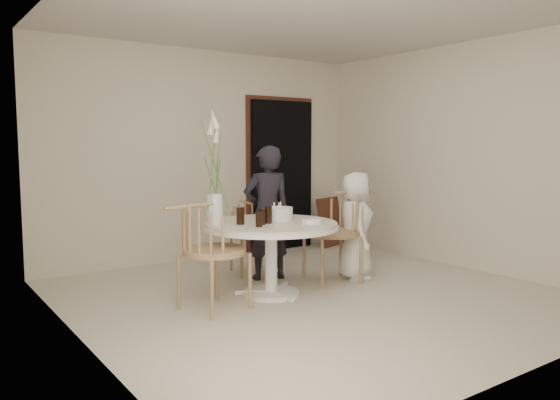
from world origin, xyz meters
TOP-DOWN VIEW (x-y plane):
  - ground at (0.00, 0.00)m, footprint 4.50×4.50m
  - room_shell at (0.00, 0.00)m, footprint 4.50×4.50m
  - doorway at (1.15, 2.19)m, footprint 1.00×0.10m
  - door_trim at (1.15, 2.23)m, footprint 1.12×0.03m
  - table at (-0.35, 0.25)m, footprint 1.33×1.33m
  - picture_frame at (1.86, 1.95)m, footprint 0.56×0.31m
  - chair_far at (0.02, 1.27)m, footprint 0.52×0.55m
  - chair_right at (0.63, 0.28)m, footprint 0.67×0.64m
  - chair_left at (-1.17, 0.13)m, footprint 0.66×0.62m
  - girl at (-0.01, 0.83)m, footprint 0.61×0.47m
  - boy at (0.79, 0.26)m, footprint 0.63×0.69m
  - birthday_cake at (-0.21, 0.32)m, footprint 0.28×0.28m
  - cola_tumbler_a at (-0.61, 0.07)m, footprint 0.07×0.07m
  - cola_tumbler_b at (-0.52, 0.16)m, footprint 0.09×0.09m
  - cola_tumbler_c at (-0.67, 0.30)m, footprint 0.10×0.10m
  - cola_tumbler_d at (-0.41, 0.21)m, footprint 0.08×0.08m
  - plate_stack at (-0.07, -0.04)m, footprint 0.25×0.25m
  - flower_vase at (-0.86, 0.45)m, footprint 0.16×0.16m

SIDE VIEW (x-z plane):
  - ground at x=0.00m, z-range 0.00..0.00m
  - picture_frame at x=1.86m, z-range 0.00..0.71m
  - chair_far at x=0.02m, z-range 0.12..0.95m
  - boy at x=0.79m, z-range 0.00..1.19m
  - table at x=-0.35m, z-range 0.25..0.98m
  - chair_left at x=-1.17m, z-range 0.15..1.13m
  - chair_right at x=0.63m, z-range 0.15..1.14m
  - girl at x=-0.01m, z-range 0.00..1.48m
  - plate_stack at x=-0.07m, z-range 0.73..0.78m
  - birthday_cake at x=-0.21m, z-range 0.71..0.89m
  - cola_tumbler_a at x=-0.61m, z-range 0.73..0.87m
  - cola_tumbler_b at x=-0.52m, z-range 0.73..0.88m
  - cola_tumbler_d at x=-0.41m, z-range 0.73..0.89m
  - cola_tumbler_c at x=-0.67m, z-range 0.73..0.90m
  - doorway at x=1.15m, z-range 0.00..2.10m
  - door_trim at x=1.15m, z-range 0.00..2.22m
  - flower_vase at x=-0.86m, z-range 0.57..1.66m
  - room_shell at x=0.00m, z-range -0.63..3.87m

